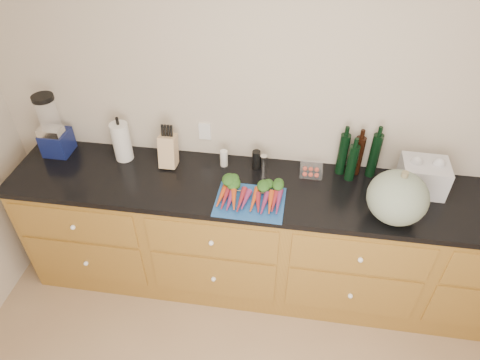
% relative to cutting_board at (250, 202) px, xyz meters
% --- Properties ---
extents(wall_back, '(4.10, 0.05, 2.60)m').
position_rel_cutting_board_xyz_m(wall_back, '(0.23, 0.48, 0.35)').
color(wall_back, beige).
rests_on(wall_back, ground).
extents(cabinets, '(3.60, 0.64, 0.90)m').
position_rel_cutting_board_xyz_m(cabinets, '(0.23, 0.16, -0.49)').
color(cabinets, brown).
rests_on(cabinets, ground).
extents(countertop, '(3.64, 0.62, 0.04)m').
position_rel_cutting_board_xyz_m(countertop, '(0.23, 0.16, -0.03)').
color(countertop, black).
rests_on(countertop, cabinets).
extents(cutting_board, '(0.42, 0.32, 0.01)m').
position_rel_cutting_board_xyz_m(cutting_board, '(0.00, 0.00, 0.00)').
color(cutting_board, '#1B498D').
rests_on(cutting_board, countertop).
extents(carrots, '(0.39, 0.29, 0.06)m').
position_rel_cutting_board_xyz_m(carrots, '(-0.00, 0.04, 0.03)').
color(carrots, '#C24416').
rests_on(carrots, cutting_board).
extents(squash, '(0.34, 0.34, 0.31)m').
position_rel_cutting_board_xyz_m(squash, '(0.83, 0.00, 0.15)').
color(squash, slate).
rests_on(squash, countertop).
extents(blender_appliance, '(0.17, 0.17, 0.44)m').
position_rel_cutting_board_xyz_m(blender_appliance, '(-1.38, 0.32, 0.19)').
color(blender_appliance, '#0F1749').
rests_on(blender_appliance, countertop).
extents(paper_towel, '(0.12, 0.12, 0.27)m').
position_rel_cutting_board_xyz_m(paper_towel, '(-0.90, 0.32, 0.13)').
color(paper_towel, silver).
rests_on(paper_towel, countertop).
extents(knife_block, '(0.11, 0.11, 0.22)m').
position_rel_cutting_board_xyz_m(knife_block, '(-0.58, 0.30, 0.10)').
color(knife_block, tan).
rests_on(knife_block, countertop).
extents(grinder_salt, '(0.05, 0.05, 0.12)m').
position_rel_cutting_board_xyz_m(grinder_salt, '(-0.22, 0.34, 0.05)').
color(grinder_salt, silver).
rests_on(grinder_salt, countertop).
extents(grinder_pepper, '(0.05, 0.05, 0.14)m').
position_rel_cutting_board_xyz_m(grinder_pepper, '(-0.00, 0.34, 0.06)').
color(grinder_pepper, black).
rests_on(grinder_pepper, countertop).
extents(canister_chrome, '(0.05, 0.05, 0.11)m').
position_rel_cutting_board_xyz_m(canister_chrome, '(0.05, 0.34, 0.05)').
color(canister_chrome, white).
rests_on(canister_chrome, countertop).
extents(tomato_box, '(0.14, 0.11, 0.07)m').
position_rel_cutting_board_xyz_m(tomato_box, '(0.36, 0.33, 0.03)').
color(tomato_box, white).
rests_on(tomato_box, countertop).
extents(bottles, '(0.26, 0.13, 0.31)m').
position_rel_cutting_board_xyz_m(bottles, '(0.63, 0.37, 0.14)').
color(bottles, black).
rests_on(bottles, countertop).
extents(grocery_bag, '(0.28, 0.23, 0.20)m').
position_rel_cutting_board_xyz_m(grocery_bag, '(1.03, 0.28, 0.10)').
color(grocery_bag, silver).
rests_on(grocery_bag, countertop).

